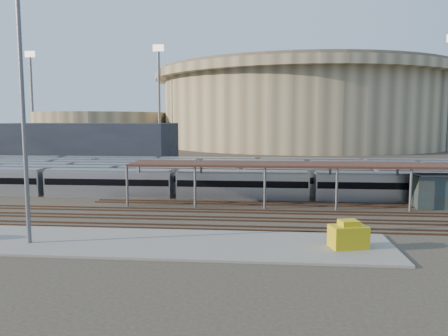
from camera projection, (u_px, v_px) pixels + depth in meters
ground at (189, 209)px, 52.75m from camera, size 420.00×420.00×0.00m
apron at (104, 242)px, 38.34m from camera, size 50.00×9.00×0.20m
subway_trains at (205, 175)px, 70.92m from camera, size 128.52×23.90×3.60m
inspection_shed at (369, 167)px, 54.19m from camera, size 60.30×6.00×5.30m
empty_tracks at (181, 218)px, 47.79m from camera, size 170.00×9.62×0.18m
stadium at (301, 107)px, 187.31m from camera, size 124.00×124.00×32.50m
secondary_arena at (102, 129)px, 186.08m from camera, size 56.00×56.00×14.00m
service_building at (89, 143)px, 109.80m from camera, size 42.00×20.00×10.00m
floodlight_0 at (159, 93)px, 162.10m from camera, size 4.00×1.00×38.40m
floodlight_1 at (32, 96)px, 176.94m from camera, size 4.00×1.00×38.40m
floodlight_3 at (225, 100)px, 209.80m from camera, size 4.00×1.00×38.40m
yard_light_pole at (23, 118)px, 36.54m from camera, size 0.80×0.36×21.28m
yellow_equipment at (348, 237)px, 36.16m from camera, size 3.33×2.54×1.85m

